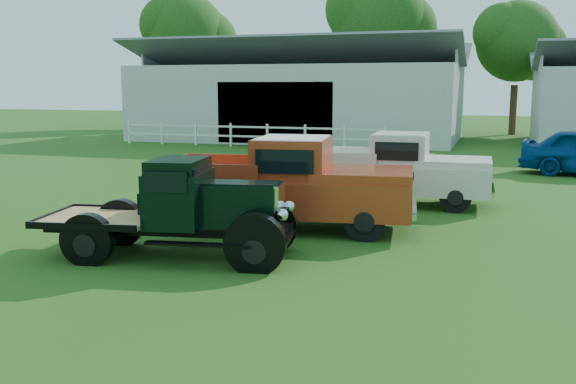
% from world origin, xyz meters
% --- Properties ---
extents(ground, '(120.00, 120.00, 0.00)m').
position_xyz_m(ground, '(0.00, 0.00, 0.00)').
color(ground, '#275714').
extents(shed_left, '(18.80, 10.20, 5.60)m').
position_xyz_m(shed_left, '(-7.00, 26.00, 2.80)').
color(shed_left, '#A1A09D').
rests_on(shed_left, ground).
extents(fence_rail, '(14.20, 0.16, 1.20)m').
position_xyz_m(fence_rail, '(-8.00, 20.00, 0.60)').
color(fence_rail, white).
rests_on(fence_rail, ground).
extents(tree_a, '(6.30, 6.30, 10.50)m').
position_xyz_m(tree_a, '(-18.00, 33.00, 5.25)').
color(tree_a, black).
rests_on(tree_a, ground).
extents(tree_b, '(6.90, 6.90, 11.50)m').
position_xyz_m(tree_b, '(-4.00, 34.00, 5.75)').
color(tree_b, black).
rests_on(tree_b, ground).
extents(tree_c, '(5.40, 5.40, 9.00)m').
position_xyz_m(tree_c, '(5.00, 33.00, 4.50)').
color(tree_c, black).
rests_on(tree_c, ground).
extents(vintage_flatbed, '(4.82, 2.54, 1.82)m').
position_xyz_m(vintage_flatbed, '(-1.46, -0.35, 0.91)').
color(vintage_flatbed, black).
rests_on(vintage_flatbed, ground).
extents(red_pickup, '(5.80, 2.81, 2.04)m').
position_xyz_m(red_pickup, '(-0.25, 2.59, 1.02)').
color(red_pickup, '#A33418').
rests_on(red_pickup, ground).
extents(white_pickup, '(5.07, 2.09, 1.84)m').
position_xyz_m(white_pickup, '(1.56, 6.29, 0.92)').
color(white_pickup, beige).
rests_on(white_pickup, ground).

